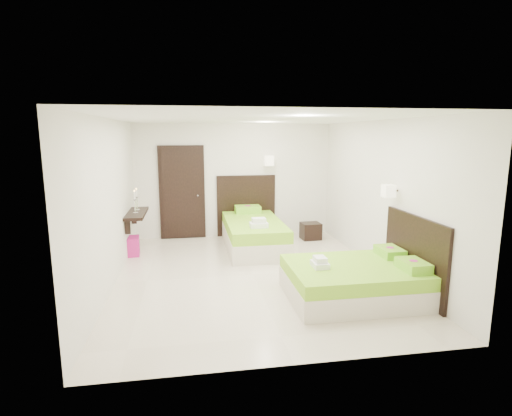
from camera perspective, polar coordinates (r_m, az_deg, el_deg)
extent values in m
plane|color=beige|center=(6.89, -0.42, -9.50)|extent=(5.50, 5.50, 0.00)
cube|color=beige|center=(8.40, -0.34, -4.53)|extent=(1.14, 2.28, 0.36)
cube|color=#71B81D|center=(8.33, -0.34, -2.56)|extent=(1.13, 2.26, 0.23)
cube|color=black|center=(9.36, -1.42, 0.34)|extent=(1.37, 0.05, 1.42)
cube|color=#7EC824|center=(9.12, -1.19, -0.18)|extent=(0.57, 0.39, 0.16)
cylinder|color=#BF2D7E|center=(9.10, -1.19, 0.32)|extent=(0.14, 0.14, 0.00)
cube|color=white|center=(7.69, 0.40, -2.44)|extent=(0.34, 0.25, 0.09)
cube|color=white|center=(7.67, 0.40, -1.77)|extent=(0.26, 0.19, 0.09)
cube|color=beige|center=(9.17, 1.84, 6.77)|extent=(0.21, 0.21, 0.23)
cylinder|color=#2D2116|center=(9.25, 1.74, 6.80)|extent=(0.03, 0.16, 0.03)
cube|color=beige|center=(6.10, 13.77, -10.99)|extent=(1.91, 1.43, 0.31)
cube|color=#71B81D|center=(6.02, 13.87, -8.79)|extent=(1.89, 1.42, 0.19)
cube|color=black|center=(6.37, 21.65, -6.30)|extent=(0.05, 1.62, 1.19)
cube|color=#7EC824|center=(6.01, 21.55, -7.64)|extent=(0.32, 0.48, 0.13)
cylinder|color=#BF2D7E|center=(5.99, 21.59, -7.01)|extent=(0.11, 0.11, 0.00)
cube|color=#7EC824|center=(6.56, 18.56, -5.94)|extent=(0.32, 0.48, 0.13)
cylinder|color=#BF2D7E|center=(6.54, 18.59, -5.37)|extent=(0.11, 0.11, 0.00)
cube|color=white|center=(5.79, 9.11, -7.97)|extent=(0.21, 0.29, 0.08)
cube|color=white|center=(5.77, 9.13, -7.26)|extent=(0.16, 0.21, 0.08)
cube|color=beige|center=(6.63, 18.39, 2.34)|extent=(0.17, 0.17, 0.19)
cylinder|color=#2D2116|center=(6.67, 19.00, 2.34)|extent=(0.16, 0.03, 0.03)
cube|color=black|center=(9.20, 7.81, -3.27)|extent=(0.44, 0.40, 0.38)
cube|color=#AF176D|center=(8.28, -17.63, -5.23)|extent=(0.40, 0.40, 0.37)
cube|color=black|center=(9.21, -10.51, 2.13)|extent=(1.02, 0.06, 2.14)
cube|color=black|center=(9.17, -10.51, 2.10)|extent=(0.88, 0.04, 2.06)
cylinder|color=silver|center=(9.14, -8.31, 1.82)|extent=(0.03, 0.10, 0.03)
cube|color=black|center=(8.22, -16.69, -0.75)|extent=(0.35, 1.20, 0.06)
cube|color=black|center=(7.83, -17.87, -2.48)|extent=(0.10, 0.04, 0.30)
cube|color=black|center=(8.70, -17.03, -1.18)|extent=(0.10, 0.04, 0.30)
cylinder|color=silver|center=(8.06, -16.83, -0.68)|extent=(0.10, 0.10, 0.02)
cylinder|color=silver|center=(8.04, -16.88, 0.16)|extent=(0.02, 0.02, 0.22)
cone|color=silver|center=(8.02, -16.93, 1.08)|extent=(0.07, 0.07, 0.04)
cylinder|color=white|center=(8.01, -16.96, 1.75)|extent=(0.02, 0.02, 0.15)
sphere|color=#FFB23F|center=(7.99, -16.99, 2.36)|extent=(0.02, 0.02, 0.02)
cylinder|color=silver|center=(8.35, -16.58, -0.29)|extent=(0.10, 0.10, 0.02)
cylinder|color=silver|center=(8.33, -16.62, 0.52)|extent=(0.02, 0.02, 0.22)
cone|color=silver|center=(8.31, -16.67, 1.41)|extent=(0.07, 0.07, 0.04)
cylinder|color=white|center=(8.30, -16.70, 2.05)|extent=(0.02, 0.02, 0.15)
sphere|color=#FFB23F|center=(8.29, -16.73, 2.65)|extent=(0.02, 0.02, 0.02)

